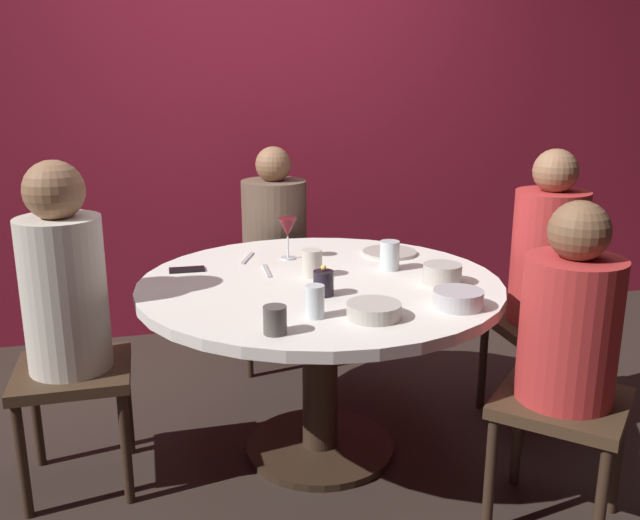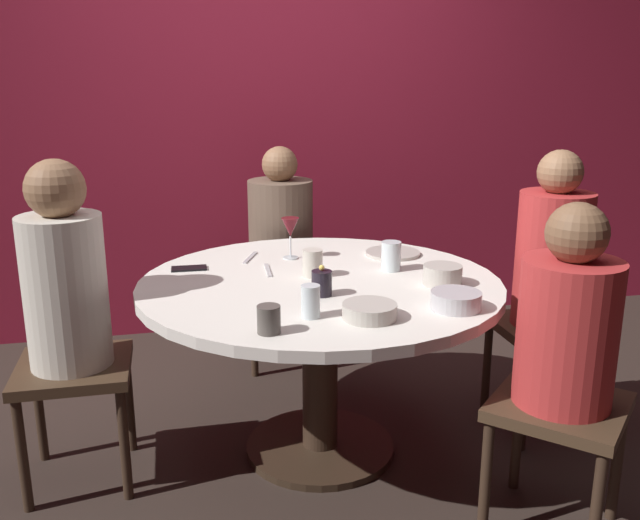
% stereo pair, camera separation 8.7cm
% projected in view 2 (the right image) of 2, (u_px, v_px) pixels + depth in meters
% --- Properties ---
extents(ground_plane, '(8.00, 8.00, 0.00)m').
position_uv_depth(ground_plane, '(320.00, 449.00, 2.80)').
color(ground_plane, '#2D231E').
extents(back_wall, '(6.00, 0.10, 2.60)m').
position_uv_depth(back_wall, '(262.00, 106.00, 3.90)').
color(back_wall, maroon).
rests_on(back_wall, ground).
extents(dining_table, '(1.38, 1.38, 0.73)m').
position_uv_depth(dining_table, '(320.00, 315.00, 2.65)').
color(dining_table, silver).
rests_on(dining_table, ground).
extents(seated_diner_left, '(0.40, 0.40, 1.21)m').
position_uv_depth(seated_diner_left, '(66.00, 291.00, 2.42)').
color(seated_diner_left, '#3F2D1E').
rests_on(seated_diner_left, ground).
extents(seated_diner_back, '(0.40, 0.40, 1.14)m').
position_uv_depth(seated_diner_back, '(281.00, 232.00, 3.49)').
color(seated_diner_back, '#3F2D1E').
rests_on(seated_diner_back, ground).
extents(seated_diner_right, '(0.40, 0.40, 1.20)m').
position_uv_depth(seated_diner_right, '(552.00, 263.00, 2.81)').
color(seated_diner_right, '#3F2D1E').
rests_on(seated_diner_right, ground).
extents(seated_diner_front_right, '(0.57, 0.57, 1.12)m').
position_uv_depth(seated_diner_front_right, '(567.00, 336.00, 2.14)').
color(seated_diner_front_right, '#3F2D1E').
rests_on(seated_diner_front_right, ground).
extents(candle_holder, '(0.07, 0.07, 0.11)m').
position_uv_depth(candle_holder, '(322.00, 283.00, 2.42)').
color(candle_holder, black).
rests_on(candle_holder, dining_table).
extents(wine_glass, '(0.08, 0.08, 0.18)m').
position_uv_depth(wine_glass, '(290.00, 229.00, 2.88)').
color(wine_glass, silver).
rests_on(wine_glass, dining_table).
extents(dinner_plate, '(0.24, 0.24, 0.01)m').
position_uv_depth(dinner_plate, '(393.00, 253.00, 2.97)').
color(dinner_plate, '#B2ADA3').
rests_on(dinner_plate, dining_table).
extents(cell_phone, '(0.14, 0.07, 0.01)m').
position_uv_depth(cell_phone, '(189.00, 268.00, 2.75)').
color(cell_phone, black).
rests_on(cell_phone, dining_table).
extents(bowl_serving_large, '(0.17, 0.17, 0.06)m').
position_uv_depth(bowl_serving_large, '(456.00, 300.00, 2.29)').
color(bowl_serving_large, '#B7B7BC').
rests_on(bowl_serving_large, dining_table).
extents(bowl_salad_center, '(0.18, 0.18, 0.05)m').
position_uv_depth(bowl_salad_center, '(370.00, 311.00, 2.20)').
color(bowl_salad_center, '#B2ADA3').
rests_on(bowl_salad_center, dining_table).
extents(bowl_small_white, '(0.14, 0.14, 0.07)m').
position_uv_depth(bowl_small_white, '(443.00, 275.00, 2.55)').
color(bowl_small_white, '#B2ADA3').
rests_on(bowl_small_white, dining_table).
extents(cup_near_candle, '(0.08, 0.08, 0.11)m').
position_uv_depth(cup_near_candle, '(313.00, 263.00, 2.65)').
color(cup_near_candle, beige).
rests_on(cup_near_candle, dining_table).
extents(cup_by_left_diner, '(0.06, 0.06, 0.11)m').
position_uv_depth(cup_by_left_diner, '(311.00, 301.00, 2.20)').
color(cup_by_left_diner, silver).
rests_on(cup_by_left_diner, dining_table).
extents(cup_by_right_diner, '(0.08, 0.08, 0.12)m').
position_uv_depth(cup_by_right_diner, '(391.00, 256.00, 2.73)').
color(cup_by_right_diner, silver).
rests_on(cup_by_right_diner, dining_table).
extents(cup_center_front, '(0.07, 0.07, 0.09)m').
position_uv_depth(cup_center_front, '(269.00, 319.00, 2.08)').
color(cup_center_front, '#4C4742').
rests_on(cup_center_front, dining_table).
extents(fork_near_plate, '(0.03, 0.18, 0.01)m').
position_uv_depth(fork_near_plate, '(268.00, 270.00, 2.73)').
color(fork_near_plate, '#B7B7BC').
rests_on(fork_near_plate, dining_table).
extents(knife_near_plate, '(0.08, 0.17, 0.01)m').
position_uv_depth(knife_near_plate, '(250.00, 257.00, 2.92)').
color(knife_near_plate, '#B7B7BC').
rests_on(knife_near_plate, dining_table).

